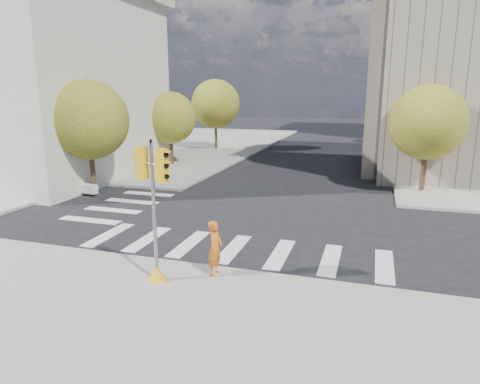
{
  "coord_description": "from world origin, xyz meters",
  "views": [
    {
      "loc": [
        4.66,
        -16.34,
        5.76
      ],
      "look_at": [
        0.03,
        -1.53,
        2.1
      ],
      "focal_mm": 32.0,
      "sensor_mm": 36.0,
      "label": 1
    }
  ],
  "objects_px": {
    "lamp_far": "(413,104)",
    "traffic_signal": "(155,224)",
    "lamp_near": "(430,110)",
    "photographer": "(215,248)",
    "planter_wall": "(57,185)"
  },
  "relations": [
    {
      "from": "photographer",
      "to": "planter_wall",
      "type": "distance_m",
      "value": 15.74
    },
    {
      "from": "traffic_signal",
      "to": "planter_wall",
      "type": "distance_m",
      "value": 15.12
    },
    {
      "from": "lamp_near",
      "to": "traffic_signal",
      "type": "distance_m",
      "value": 21.86
    },
    {
      "from": "lamp_far",
      "to": "traffic_signal",
      "type": "xyz_separation_m",
      "value": [
        -9.35,
        -33.59,
        -2.62
      ]
    },
    {
      "from": "lamp_far",
      "to": "traffic_signal",
      "type": "distance_m",
      "value": 34.96
    },
    {
      "from": "photographer",
      "to": "lamp_near",
      "type": "bearing_deg",
      "value": -20.17
    },
    {
      "from": "traffic_signal",
      "to": "photographer",
      "type": "distance_m",
      "value": 2.04
    },
    {
      "from": "traffic_signal",
      "to": "planter_wall",
      "type": "xyz_separation_m",
      "value": [
        -11.65,
        9.51,
        -1.56
      ]
    },
    {
      "from": "traffic_signal",
      "to": "photographer",
      "type": "bearing_deg",
      "value": 45.79
    },
    {
      "from": "lamp_near",
      "to": "lamp_far",
      "type": "height_order",
      "value": "same"
    },
    {
      "from": "lamp_far",
      "to": "photographer",
      "type": "relative_size",
      "value": 4.65
    },
    {
      "from": "photographer",
      "to": "planter_wall",
      "type": "relative_size",
      "value": 0.29
    },
    {
      "from": "lamp_near",
      "to": "traffic_signal",
      "type": "xyz_separation_m",
      "value": [
        -9.35,
        -19.59,
        -2.62
      ]
    },
    {
      "from": "photographer",
      "to": "lamp_far",
      "type": "bearing_deg",
      "value": -10.9
    },
    {
      "from": "lamp_near",
      "to": "traffic_signal",
      "type": "height_order",
      "value": "lamp_near"
    }
  ]
}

